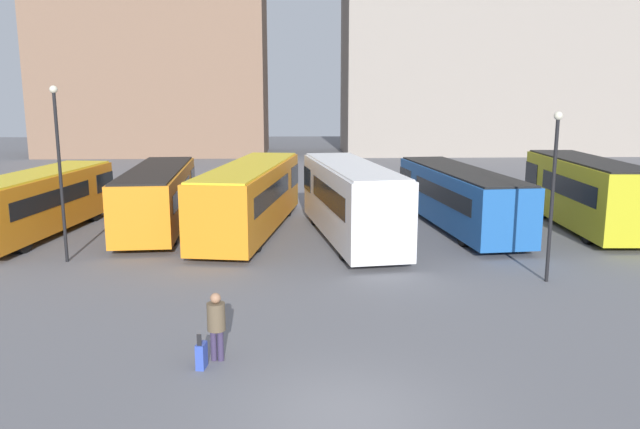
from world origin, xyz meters
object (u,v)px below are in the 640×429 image
Objects in this scene: bus_4 at (458,195)px; suitcase at (201,355)px; bus_3 at (350,199)px; bus_2 at (251,195)px; lamp_post_0 at (59,162)px; bus_5 at (585,191)px; bus_1 at (158,195)px; traveler at (216,321)px; bus_0 at (39,201)px; lamp_post_1 at (553,184)px.

bus_4 reaches higher than suitcase.
bus_3 is at bearing -11.35° from suitcase.
bus_3 is at bearing 107.02° from bus_4.
bus_3 reaches higher than bus_2.
bus_5 is at bearing 12.98° from lamp_post_0.
bus_1 is at bearing 82.73° from bus_4.
bus_1 is 0.88× the size of bus_2.
traveler is (-9.52, -14.70, -0.53)m from bus_4.
lamp_post_0 is at bearing 42.31° from suitcase.
bus_5 is at bearing -81.25° from bus_2.
bus_3 is 5.73m from bus_4.
bus_0 reaches higher than traveler.
lamp_post_1 is (0.85, -8.74, 1.82)m from bus_4.
bus_2 is at bearing 141.71° from lamp_post_1.
traveler is 1.91× the size of suitcase.
suitcase is at bearing -55.84° from lamp_post_0.
bus_2 is 1.87× the size of lamp_post_0.
lamp_post_1 is (14.95, -9.07, 1.79)m from bus_1.
bus_1 reaches higher than bus_0.
bus_0 is 19.15m from bus_4.
bus_1 is 0.91× the size of bus_4.
bus_3 is at bearing -103.48° from bus_2.
lamp_post_0 is at bearing 155.51° from bus_1.
bus_5 is 1.73× the size of lamp_post_1.
bus_1 is 20.00m from bus_5.
bus_0 is 0.89× the size of bus_4.
bus_4 is (19.13, 0.79, -0.00)m from bus_0.
suitcase is (-4.56, -12.88, -1.47)m from bus_3.
bus_1 is 6.38× the size of traveler.
bus_2 is 2.15× the size of lamp_post_1.
bus_0 is at bearing 158.29° from lamp_post_1.
bus_5 is at bearing -89.04° from bus_3.
bus_0 is 17.12m from suitcase.
lamp_post_0 reaches higher than lamp_post_1.
bus_5 is at bearing -96.16° from bus_1.
bus_5 is 22.87m from lamp_post_0.
bus_5 is 1.50× the size of lamp_post_0.
lamp_post_1 is (10.37, 5.96, 2.35)m from traveler.
bus_4 is (14.10, -0.32, -0.03)m from bus_1.
suitcase is at bearing -171.61° from bus_2.
bus_1 is at bearing 148.76° from lamp_post_1.
bus_0 is 0.98× the size of bus_1.
bus_4 is at bearing -95.24° from bus_1.
bus_4 is at bearing 87.82° from bus_5.
bus_3 is at bearing -88.44° from bus_0.
bus_0 is 1.85× the size of lamp_post_1.
bus_4 is 1.80× the size of lamp_post_0.
lamp_post_1 is at bearing 179.61° from bus_4.
lamp_post_0 reaches higher than bus_4.
suitcase is (9.29, -14.32, -1.22)m from bus_0.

